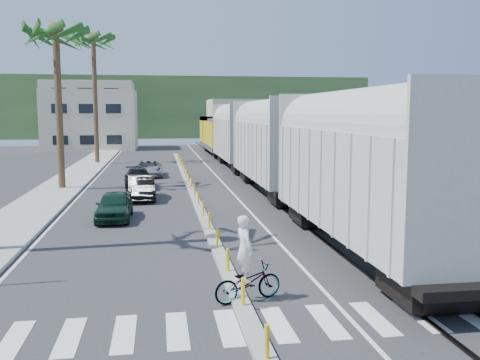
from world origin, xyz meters
TOP-DOWN VIEW (x-y plane):
  - ground at (0.00, 0.00)m, footprint 140.00×140.00m
  - sidewalk at (-8.50, 25.00)m, footprint 3.00×90.00m
  - rails at (5.00, 28.00)m, footprint 1.56×100.00m
  - median at (0.00, 19.96)m, footprint 0.45×60.00m
  - crosswalk at (0.00, -2.00)m, footprint 14.00×2.20m
  - lane_markings at (-2.15, 25.00)m, footprint 9.42×90.00m
  - freight_train at (5.00, 24.52)m, footprint 3.00×60.94m
  - palm_trees at (-8.10, 22.70)m, footprint 3.50×37.20m
  - buildings at (-6.41, 71.66)m, footprint 38.00×27.00m
  - hillside at (0.00, 100.00)m, footprint 80.00×20.00m
  - car_lead at (-4.14, 11.39)m, footprint 1.73×3.98m
  - car_second at (-3.06, 17.18)m, footprint 1.98×4.39m
  - car_third at (-3.40, 22.07)m, footprint 2.48×4.72m
  - car_rear at (-2.83, 28.67)m, footprint 2.35×4.73m
  - cyclist at (0.22, -0.29)m, footprint 1.84×2.35m

SIDE VIEW (x-z plane):
  - ground at x=0.00m, z-range 0.00..0.00m
  - lane_markings at x=-2.15m, z-range 0.00..0.01m
  - crosswalk at x=0.00m, z-range 0.00..0.01m
  - rails at x=5.00m, z-range 0.00..0.06m
  - sidewalk at x=-8.50m, z-range 0.00..0.15m
  - median at x=0.00m, z-range -0.34..0.51m
  - car_rear at x=-2.83m, z-range 0.00..1.29m
  - car_third at x=-3.40m, z-range 0.00..1.29m
  - car_lead at x=-4.14m, z-range 0.00..1.34m
  - car_second at x=-3.06m, z-range 0.00..1.39m
  - cyclist at x=0.22m, z-range -0.44..1.89m
  - freight_train at x=5.00m, z-range -0.02..5.83m
  - buildings at x=-6.41m, z-range -0.64..9.36m
  - hillside at x=0.00m, z-range 0.00..12.00m
  - palm_trees at x=-8.10m, z-range 3.93..17.68m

